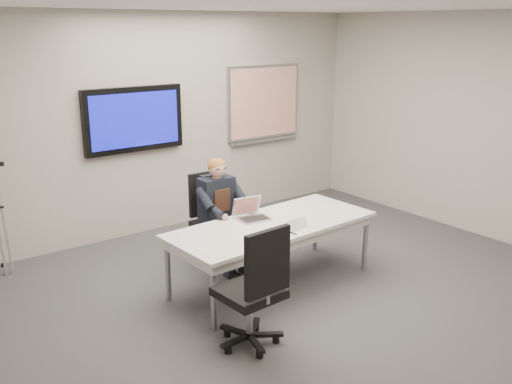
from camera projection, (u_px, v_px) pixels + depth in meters
floor at (326, 308)px, 5.48m from camera, size 6.00×6.00×0.02m
ceiling at (338, 2)px, 4.69m from camera, size 6.00×6.00×0.02m
wall_back at (168, 123)px, 7.38m from camera, size 6.00×0.02×2.80m
wall_right at (511, 131)px, 6.83m from camera, size 0.02×6.00×2.80m
conference_table at (273, 230)px, 5.83m from camera, size 2.23×1.01×0.68m
tv_display at (134, 119)px, 7.02m from camera, size 1.30×0.09×0.80m
whiteboard at (264, 104)px, 8.22m from camera, size 1.25×0.08×1.10m
office_chair_far at (214, 235)px, 6.49m from camera, size 0.51×0.51×1.02m
office_chair_near at (253, 309)px, 4.75m from camera, size 0.55×0.55×1.09m
seated_person at (225, 226)px, 6.26m from camera, size 0.38×0.66×1.23m
laptop at (251, 213)px, 5.94m from camera, size 0.34×0.34×0.22m
name_tent at (296, 224)px, 5.64m from camera, size 0.25×0.09×0.10m
pen at (291, 233)px, 5.53m from camera, size 0.03×0.14×0.01m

